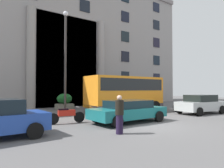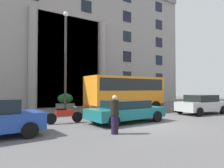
% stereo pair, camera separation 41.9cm
% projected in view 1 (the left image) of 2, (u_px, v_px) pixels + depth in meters
% --- Properties ---
extents(ground_plane, '(80.00, 64.00, 0.12)m').
position_uv_depth(ground_plane, '(149.00, 126.00, 10.49)').
color(ground_plane, '#595758').
extents(office_building_facade, '(36.95, 9.69, 15.94)m').
position_uv_depth(office_building_facade, '(47.00, 40.00, 24.99)').
color(office_building_facade, gray).
rests_on(office_building_facade, ground_plane).
extents(orange_minibus, '(6.48, 2.90, 2.88)m').
position_uv_depth(orange_minibus, '(125.00, 91.00, 16.64)').
color(orange_minibus, orange).
rests_on(orange_minibus, ground_plane).
extents(bus_stop_sign, '(0.44, 0.08, 2.42)m').
position_uv_depth(bus_stop_sign, '(150.00, 93.00, 20.41)').
color(bus_stop_sign, '#979E1C').
rests_on(bus_stop_sign, ground_plane).
extents(hedge_planter_far_east, '(2.02, 0.86, 1.68)m').
position_uv_depth(hedge_planter_far_east, '(148.00, 98.00, 24.94)').
color(hedge_planter_far_east, '#6A5F60').
rests_on(hedge_planter_far_east, ground_plane).
extents(hedge_planter_west, '(1.50, 0.95, 1.47)m').
position_uv_depth(hedge_planter_west, '(64.00, 102.00, 18.59)').
color(hedge_planter_west, gray).
rests_on(hedge_planter_west, ground_plane).
extents(hedge_planter_entrance_right, '(1.44, 0.99, 1.26)m').
position_uv_depth(hedge_planter_entrance_right, '(117.00, 101.00, 21.89)').
color(hedge_planter_entrance_right, slate).
rests_on(hedge_planter_entrance_right, ground_plane).
extents(parked_coupe_end, '(4.52, 2.20, 1.25)m').
position_uv_depth(parked_coupe_end, '(128.00, 111.00, 11.46)').
color(parked_coupe_end, '#166468').
rests_on(parked_coupe_end, ground_plane).
extents(parked_sedan_far, '(4.13, 2.14, 1.45)m').
position_uv_depth(parked_sedan_far, '(201.00, 104.00, 15.52)').
color(parked_sedan_far, '#B3B9B8').
rests_on(parked_sedan_far, ground_plane).
extents(motorcycle_near_kerb, '(2.01, 0.67, 0.89)m').
position_uv_depth(motorcycle_near_kerb, '(121.00, 110.00, 13.46)').
color(motorcycle_near_kerb, black).
rests_on(motorcycle_near_kerb, ground_plane).
extents(scooter_by_planter, '(2.05, 0.55, 0.89)m').
position_uv_depth(scooter_by_planter, '(66.00, 115.00, 11.02)').
color(scooter_by_planter, black).
rests_on(scooter_by_planter, ground_plane).
extents(motorcycle_far_end, '(2.07, 0.55, 0.89)m').
position_uv_depth(motorcycle_far_end, '(181.00, 106.00, 17.34)').
color(motorcycle_far_end, black).
rests_on(motorcycle_far_end, ground_plane).
extents(pedestrian_woman_dark_dress, '(0.36, 0.36, 1.63)m').
position_uv_depth(pedestrian_woman_dark_dress, '(119.00, 114.00, 8.47)').
color(pedestrian_woman_dark_dress, black).
rests_on(pedestrian_woman_dark_dress, ground_plane).
extents(lamppost_plaza_centre, '(0.40, 0.40, 8.10)m').
position_uv_depth(lamppost_plaza_centre, '(65.00, 54.00, 16.00)').
color(lamppost_plaza_centre, '#373330').
rests_on(lamppost_plaza_centre, ground_plane).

